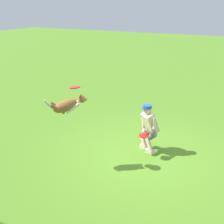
{
  "coord_description": "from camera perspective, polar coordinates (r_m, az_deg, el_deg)",
  "views": [
    {
      "loc": [
        -2.32,
        6.08,
        3.7
      ],
      "look_at": [
        0.62,
        0.34,
        1.23
      ],
      "focal_mm": 46.25,
      "sensor_mm": 36.0,
      "label": 1
    }
  ],
  "objects": [
    {
      "name": "dog",
      "position": [
        6.52,
        -8.81,
        1.32
      ],
      "size": [
        0.82,
        0.65,
        0.47
      ],
      "rotation": [
        0.0,
        0.0,
        3.8
      ],
      "color": "brown"
    },
    {
      "name": "frisbee_held",
      "position": [
        7.18,
        6.27,
        -4.66
      ],
      "size": [
        0.3,
        0.3,
        0.04
      ],
      "primitive_type": "cylinder",
      "rotation": [
        0.05,
        0.01,
        2.88
      ],
      "color": "red",
      "rests_on": "person"
    },
    {
      "name": "frisbee_flying",
      "position": [
        6.38,
        -7.36,
        4.83
      ],
      "size": [
        0.34,
        0.34,
        0.07
      ],
      "primitive_type": "cylinder",
      "rotation": [
        0.14,
        0.04,
        1.03
      ],
      "color": "red"
    },
    {
      "name": "ground_plane",
      "position": [
        7.49,
        5.47,
        -8.77
      ],
      "size": [
        60.0,
        60.0,
        0.0
      ],
      "primitive_type": "plane",
      "color": "#528424"
    },
    {
      "name": "person",
      "position": [
        7.48,
        7.25,
        -2.89
      ],
      "size": [
        0.61,
        0.71,
        1.29
      ],
      "rotation": [
        0.0,
        0.0,
        0.94
      ],
      "color": "silver",
      "rests_on": "ground_plane"
    }
  ]
}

